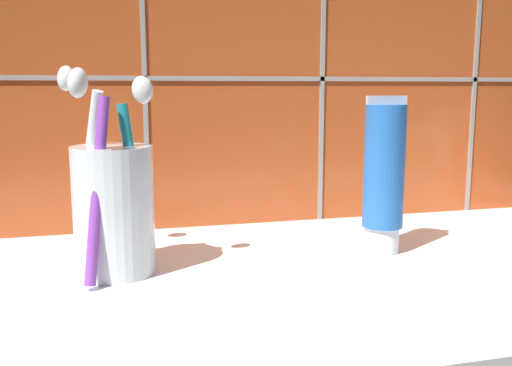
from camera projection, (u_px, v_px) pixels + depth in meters
sink_counter at (369, 275)px, 50.49cm from camera, size 79.66×36.16×2.00cm
tile_wall_backsplash at (304, 26)px, 64.12cm from camera, size 89.66×1.72×48.41cm
toothbrush_cup at (113, 205)px, 47.15cm from camera, size 8.37×11.62×17.51cm
toothpaste_tube at (384, 176)px, 52.98cm from camera, size 3.96×3.77×14.70cm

